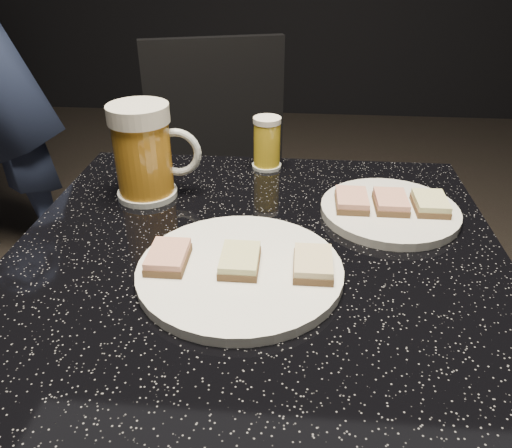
% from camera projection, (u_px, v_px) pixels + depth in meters
% --- Properties ---
extents(plate_large, '(0.27, 0.27, 0.01)m').
position_uv_depth(plate_large, '(240.00, 271.00, 0.65)').
color(plate_large, white).
rests_on(plate_large, table).
extents(plate_small, '(0.22, 0.22, 0.01)m').
position_uv_depth(plate_small, '(389.00, 211.00, 0.79)').
color(plate_small, white).
rests_on(plate_small, table).
extents(table, '(0.70, 0.70, 0.75)m').
position_uv_depth(table, '(256.00, 378.00, 0.82)').
color(table, black).
rests_on(table, floor).
extents(beer_mug, '(0.14, 0.10, 0.16)m').
position_uv_depth(beer_mug, '(145.00, 152.00, 0.81)').
color(beer_mug, silver).
rests_on(beer_mug, table).
extents(beer_tumbler, '(0.06, 0.06, 0.10)m').
position_uv_depth(beer_tumbler, '(267.00, 143.00, 0.93)').
color(beer_tumbler, silver).
rests_on(beer_tumbler, table).
extents(chair, '(0.53, 0.53, 0.88)m').
position_uv_depth(chair, '(223.00, 176.00, 1.51)').
color(chair, black).
rests_on(chair, floor).
extents(canapes_on_plate_large, '(0.24, 0.07, 0.02)m').
position_uv_depth(canapes_on_plate_large, '(240.00, 260.00, 0.64)').
color(canapes_on_plate_large, '#4C3521').
rests_on(canapes_on_plate_large, plate_large).
extents(canapes_on_plate_small, '(0.17, 0.07, 0.02)m').
position_uv_depth(canapes_on_plate_small, '(391.00, 202.00, 0.78)').
color(canapes_on_plate_small, '#4C3521').
rests_on(canapes_on_plate_small, plate_small).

